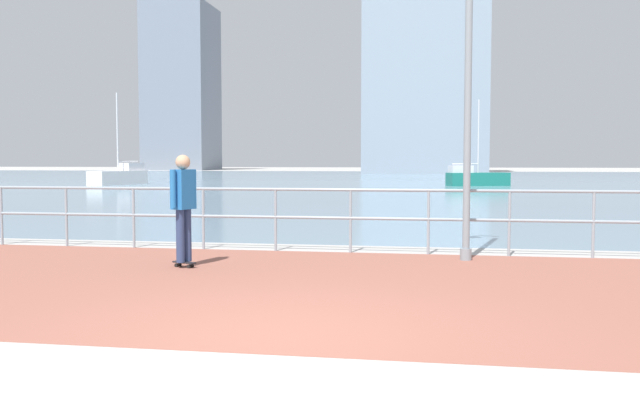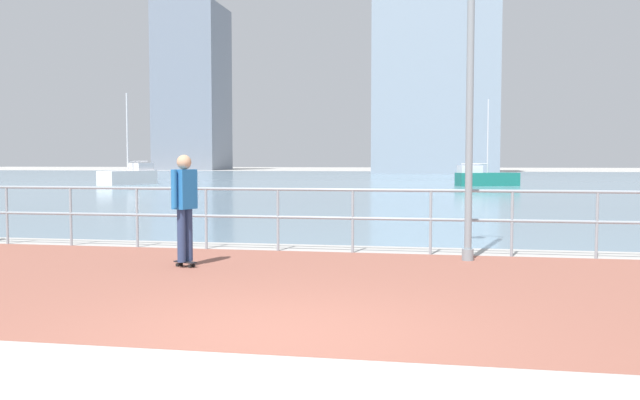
{
  "view_description": "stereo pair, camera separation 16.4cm",
  "coord_description": "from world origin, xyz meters",
  "px_view_note": "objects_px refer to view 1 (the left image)",
  "views": [
    {
      "loc": [
        1.38,
        -6.05,
        1.68
      ],
      "look_at": [
        -0.18,
        3.5,
        1.1
      ],
      "focal_mm": 37.01,
      "sensor_mm": 36.0,
      "label": 1
    },
    {
      "loc": [
        1.55,
        -6.02,
        1.68
      ],
      "look_at": [
        -0.18,
        3.5,
        1.1
      ],
      "focal_mm": 37.01,
      "sensor_mm": 36.0,
      "label": 2
    }
  ],
  "objects_px": {
    "lamppost": "(461,71)",
    "sailboat_red": "(476,178)",
    "sailboat_yellow": "(120,176)",
    "skateboarder": "(183,200)"
  },
  "relations": [
    {
      "from": "lamppost",
      "to": "sailboat_yellow",
      "type": "relative_size",
      "value": 0.91
    },
    {
      "from": "skateboarder",
      "to": "sailboat_yellow",
      "type": "bearing_deg",
      "value": 117.68
    },
    {
      "from": "lamppost",
      "to": "sailboat_red",
      "type": "bearing_deg",
      "value": 85.53
    },
    {
      "from": "sailboat_red",
      "to": "sailboat_yellow",
      "type": "bearing_deg",
      "value": -175.64
    },
    {
      "from": "sailboat_yellow",
      "to": "sailboat_red",
      "type": "distance_m",
      "value": 24.27
    },
    {
      "from": "lamppost",
      "to": "sailboat_yellow",
      "type": "height_order",
      "value": "sailboat_yellow"
    },
    {
      "from": "skateboarder",
      "to": "sailboat_red",
      "type": "relative_size",
      "value": 0.31
    },
    {
      "from": "skateboarder",
      "to": "sailboat_yellow",
      "type": "distance_m",
      "value": 37.24
    },
    {
      "from": "skateboarder",
      "to": "sailboat_red",
      "type": "bearing_deg",
      "value": 78.79
    },
    {
      "from": "lamppost",
      "to": "sailboat_red",
      "type": "relative_size",
      "value": 1.01
    }
  ]
}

